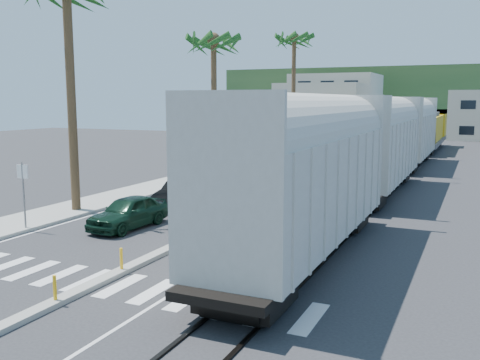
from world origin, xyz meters
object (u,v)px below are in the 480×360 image
cyclist (221,243)px  car_second (184,193)px  car_lead (128,212)px  street_sign (23,186)px

cyclist → car_second: bearing=28.5°
car_lead → car_second: 5.10m
car_second → car_lead: bearing=-93.1°
car_lead → cyclist: size_ratio=1.98×
street_sign → car_lead: street_sign is taller
street_sign → cyclist: size_ratio=1.38×
car_second → cyclist: cyclist is taller
street_sign → car_second: bearing=64.0°
car_lead → street_sign: bearing=-145.1°
car_lead → cyclist: (5.94, -2.78, -0.03)m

